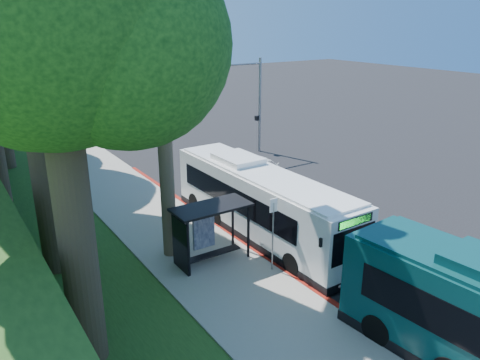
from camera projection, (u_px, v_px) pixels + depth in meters
ground at (295, 205)px, 25.63m from camera, size 140.00×140.00×0.00m
sidewalk at (174, 236)px, 21.79m from camera, size 4.50×70.00×0.12m
red_curb at (265, 258)px, 19.84m from camera, size 0.25×30.00×0.13m
grass_verge at (23, 228)px, 22.75m from camera, size 8.00×70.00×0.06m
bus_shelter at (205, 223)px, 18.99m from camera, size 3.20×1.51×2.55m
stop_sign_pole at (273, 225)px, 18.19m from camera, size 0.35×0.06×3.17m
traffic_signal_pole at (249, 95)px, 34.02m from camera, size 4.10×0.30×7.00m
tree_6 at (53, 17)px, 10.96m from camera, size 7.56×7.20×13.74m
white_bus at (259, 201)px, 21.66m from camera, size 2.52×11.49×3.42m
pickup at (262, 171)px, 28.89m from camera, size 2.61×5.31×1.45m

